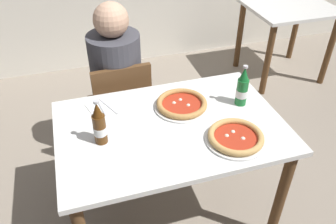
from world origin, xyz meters
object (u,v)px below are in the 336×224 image
(chair_behind_table, at_px, (121,107))
(napkin_with_cutlery, at_px, (105,107))
(dining_table_main, at_px, (171,141))
(dining_table_background, at_px, (287,21))
(diner_seated, at_px, (118,91))
(pizza_margherita_near, at_px, (182,104))
(pizza_marinara_far, at_px, (236,137))
(beer_bottle_left, at_px, (242,88))
(beer_bottle_center, at_px, (99,125))

(chair_behind_table, xyz_separation_m, napkin_with_cutlery, (-0.14, -0.35, 0.27))
(dining_table_main, xyz_separation_m, dining_table_background, (1.64, 1.40, -0.04))
(dining_table_main, relative_size, diner_seated, 0.99)
(chair_behind_table, height_order, napkin_with_cutlery, chair_behind_table)
(dining_table_background, xyz_separation_m, pizza_margherita_near, (-1.53, -1.26, 0.18))
(dining_table_main, distance_m, napkin_with_cutlery, 0.42)
(pizza_marinara_far, bearing_deg, beer_bottle_left, 59.40)
(chair_behind_table, distance_m, beer_bottle_left, 0.90)
(pizza_margherita_near, bearing_deg, dining_table_background, 39.57)
(diner_seated, relative_size, beer_bottle_left, 4.89)
(beer_bottle_center, bearing_deg, beer_bottle_left, 6.69)
(chair_behind_table, height_order, dining_table_background, chair_behind_table)
(dining_table_background, distance_m, beer_bottle_left, 1.80)
(pizza_margherita_near, height_order, beer_bottle_center, beer_bottle_center)
(chair_behind_table, bearing_deg, beer_bottle_center, 69.85)
(beer_bottle_left, bearing_deg, chair_behind_table, 138.75)
(diner_seated, relative_size, pizza_marinara_far, 4.00)
(beer_bottle_center, height_order, napkin_with_cutlery, beer_bottle_center)
(dining_table_background, bearing_deg, pizza_marinara_far, -130.23)
(beer_bottle_center, distance_m, napkin_with_cutlery, 0.31)
(diner_seated, distance_m, pizza_marinara_far, 1.00)
(chair_behind_table, bearing_deg, pizza_margherita_near, 117.57)
(diner_seated, relative_size, napkin_with_cutlery, 5.47)
(pizza_margherita_near, bearing_deg, pizza_marinara_far, -64.50)
(pizza_margherita_near, distance_m, pizza_marinara_far, 0.39)
(chair_behind_table, height_order, pizza_margherita_near, chair_behind_table)
(pizza_margherita_near, height_order, pizza_marinara_far, same)
(pizza_margherita_near, relative_size, pizza_marinara_far, 1.03)
(dining_table_main, distance_m, diner_seated, 0.69)
(pizza_marinara_far, xyz_separation_m, beer_bottle_left, (0.17, 0.28, 0.08))
(chair_behind_table, xyz_separation_m, beer_bottle_center, (-0.20, -0.63, 0.37))
(pizza_marinara_far, distance_m, beer_bottle_left, 0.34)
(dining_table_main, distance_m, dining_table_background, 2.15)
(chair_behind_table, relative_size, napkin_with_cutlery, 3.85)
(chair_behind_table, bearing_deg, dining_table_main, 102.92)
(dining_table_main, height_order, pizza_marinara_far, pizza_marinara_far)
(dining_table_main, xyz_separation_m, chair_behind_table, (-0.17, 0.61, -0.15))
(pizza_marinara_far, bearing_deg, chair_behind_table, 118.42)
(dining_table_background, bearing_deg, beer_bottle_left, -132.01)
(dining_table_main, relative_size, pizza_marinara_far, 3.97)
(chair_behind_table, xyz_separation_m, pizza_marinara_far, (0.45, -0.82, 0.29))
(chair_behind_table, distance_m, dining_table_background, 1.98)
(dining_table_main, relative_size, dining_table_background, 1.50)
(pizza_marinara_far, height_order, beer_bottle_center, beer_bottle_center)
(beer_bottle_left, distance_m, napkin_with_cutlery, 0.78)
(dining_table_main, bearing_deg, diner_seated, 104.94)
(dining_table_main, bearing_deg, dining_table_background, 40.51)
(chair_behind_table, height_order, pizza_marinara_far, chair_behind_table)
(dining_table_main, bearing_deg, pizza_marinara_far, -38.03)
(diner_seated, bearing_deg, beer_bottle_center, -105.79)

